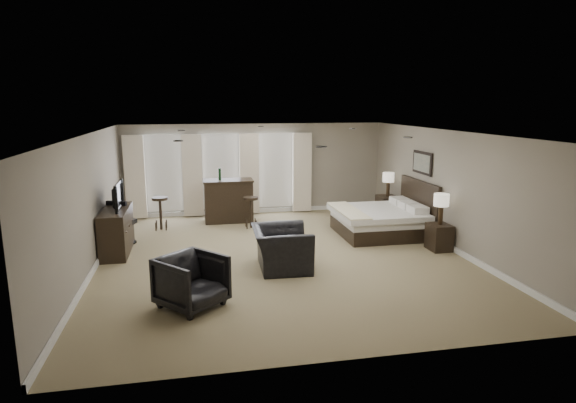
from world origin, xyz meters
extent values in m
cube|color=#837553|center=(0.00, 0.00, 0.00)|extent=(7.60, 8.60, 0.04)
cube|color=silver|center=(0.00, 0.00, 2.60)|extent=(7.60, 8.60, 0.04)
cube|color=gray|center=(0.00, 4.25, 1.30)|extent=(7.50, 0.04, 2.60)
cube|color=gray|center=(0.00, -4.25, 1.30)|extent=(7.50, 0.04, 2.60)
cube|color=gray|center=(-3.75, 0.00, 1.30)|extent=(0.04, 8.50, 2.60)
cube|color=gray|center=(3.75, 0.00, 1.30)|extent=(0.04, 8.50, 2.60)
cube|color=silver|center=(-2.60, 4.19, 1.25)|extent=(1.15, 0.04, 2.05)
cube|color=silver|center=(-1.00, 4.19, 1.25)|extent=(1.15, 0.04, 2.05)
cube|color=silver|center=(0.60, 4.19, 1.25)|extent=(1.15, 0.04, 2.05)
cube|color=beige|center=(-3.35, 4.07, 1.18)|extent=(0.55, 0.12, 2.30)
cube|color=beige|center=(-1.80, 4.07, 1.18)|extent=(0.55, 0.12, 2.30)
cube|color=beige|center=(-0.20, 4.07, 1.18)|extent=(0.55, 0.12, 2.30)
cube|color=beige|center=(1.35, 4.07, 1.18)|extent=(0.55, 0.12, 2.30)
cube|color=silver|center=(2.58, 1.25, 0.66)|extent=(2.07, 1.97, 1.32)
cube|color=black|center=(3.47, -0.20, 0.29)|extent=(0.43, 0.53, 0.58)
cube|color=black|center=(3.47, 2.70, 0.33)|extent=(0.49, 0.60, 0.66)
cube|color=beige|center=(3.47, -0.20, 0.92)|extent=(0.33, 0.33, 0.68)
cube|color=beige|center=(3.47, 2.70, 0.98)|extent=(0.32, 0.32, 0.65)
cube|color=slate|center=(3.70, 1.25, 1.75)|extent=(0.04, 0.96, 0.56)
cube|color=black|center=(-3.45, 1.02, 0.48)|extent=(0.53, 1.64, 0.95)
imported|color=black|center=(-3.45, 1.02, 1.02)|extent=(0.58, 1.01, 0.13)
imported|color=black|center=(-0.15, -0.70, 0.54)|extent=(0.86, 1.28, 1.09)
imported|color=black|center=(-1.87, -2.21, 0.46)|extent=(1.23, 1.23, 0.93)
cube|color=black|center=(-0.87, 3.31, 0.58)|extent=(1.33, 0.69, 1.16)
cube|color=black|center=(-2.63, 2.80, 0.42)|extent=(0.52, 0.52, 0.84)
cube|color=black|center=(-0.35, 2.52, 0.41)|extent=(0.49, 0.49, 0.81)
cube|color=black|center=(-3.40, 1.65, 0.53)|extent=(0.69, 0.69, 1.06)
camera|label=1|loc=(-1.79, -9.54, 3.19)|focal=30.00mm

